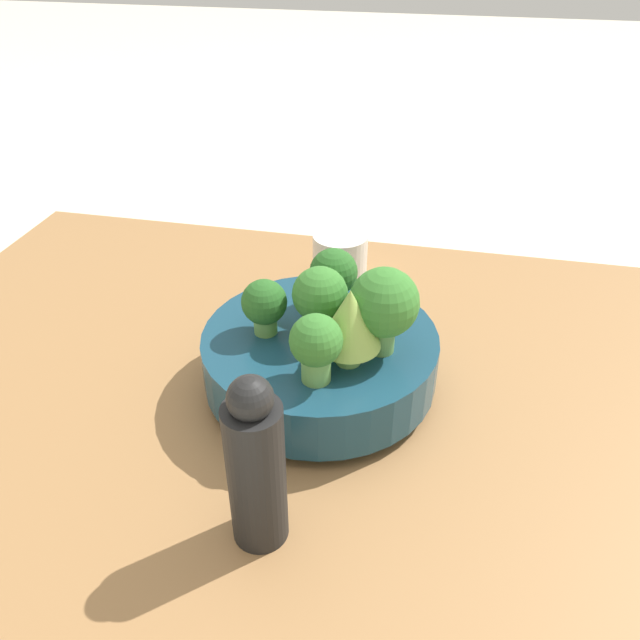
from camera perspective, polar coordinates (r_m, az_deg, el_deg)
ground_plane at (r=0.75m, az=2.15°, el=-7.82°), size 6.00×6.00×0.00m
table at (r=0.74m, az=2.18°, el=-6.78°), size 1.18×0.72×0.04m
bowl at (r=0.70m, az=-0.00°, el=-3.45°), size 0.26×0.26×0.07m
romanesco_piece_near at (r=0.61m, az=2.73°, el=-0.01°), size 0.06×0.06×0.09m
broccoli_floret_back at (r=0.70m, az=1.24°, el=4.10°), size 0.05×0.05×0.07m
broccoli_floret_front at (r=0.59m, az=-0.37°, el=-2.26°), size 0.05×0.05×0.07m
broccoli_floret_right at (r=0.63m, az=5.85°, el=1.40°), size 0.07×0.07×0.10m
broccoli_floret_center at (r=0.65m, az=-0.00°, el=2.16°), size 0.06×0.06×0.08m
broccoli_floret_left at (r=0.67m, az=-5.11°, el=1.44°), size 0.05×0.05×0.06m
cup at (r=0.90m, az=1.83°, el=5.60°), size 0.08×0.08×0.08m
pepper_mill at (r=0.52m, az=-5.88°, el=-13.16°), size 0.05×0.05×0.18m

